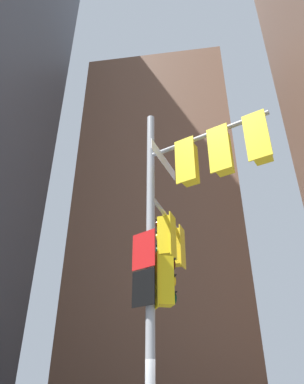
# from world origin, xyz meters

# --- Properties ---
(building_mid_block) EXTENTS (13.70, 13.70, 31.92)m
(building_mid_block) POSITION_xyz_m (-2.33, 23.82, 15.96)
(building_mid_block) COLOR brown
(building_mid_block) RESTS_ON ground
(signal_pole_assembly) EXTENTS (3.11, 3.55, 8.35)m
(signal_pole_assembly) POSITION_xyz_m (0.71, 0.09, 5.27)
(signal_pole_assembly) COLOR #9EA0A3
(signal_pole_assembly) RESTS_ON ground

